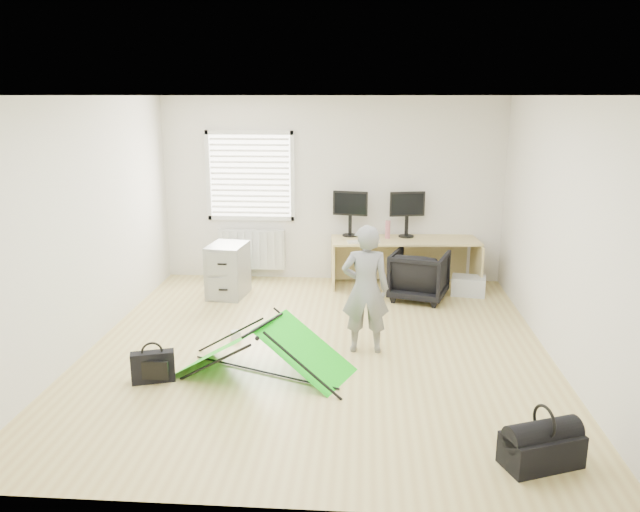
# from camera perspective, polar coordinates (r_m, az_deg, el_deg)

# --- Properties ---
(ground) EXTENTS (5.50, 5.50, 0.00)m
(ground) POSITION_cam_1_polar(r_m,az_deg,el_deg) (6.93, -0.24, -8.46)
(ground) COLOR tan
(ground) RESTS_ON ground
(back_wall) EXTENTS (5.00, 0.02, 2.70)m
(back_wall) POSITION_cam_1_polar(r_m,az_deg,el_deg) (9.22, 1.07, 6.05)
(back_wall) COLOR silver
(back_wall) RESTS_ON ground
(window) EXTENTS (1.20, 0.06, 1.20)m
(window) POSITION_cam_1_polar(r_m,az_deg,el_deg) (9.30, -6.41, 7.28)
(window) COLOR silver
(window) RESTS_ON back_wall
(radiator) EXTENTS (1.00, 0.12, 0.60)m
(radiator) POSITION_cam_1_polar(r_m,az_deg,el_deg) (9.46, -6.26, 0.63)
(radiator) COLOR silver
(radiator) RESTS_ON back_wall
(desk) EXTENTS (2.13, 0.84, 0.71)m
(desk) POSITION_cam_1_polar(r_m,az_deg,el_deg) (9.06, 7.70, -0.66)
(desk) COLOR tan
(desk) RESTS_ON ground
(filing_cabinet) EXTENTS (0.54, 0.68, 0.73)m
(filing_cabinet) POSITION_cam_1_polar(r_m,az_deg,el_deg) (8.68, -8.41, -1.29)
(filing_cabinet) COLOR gray
(filing_cabinet) RESTS_ON ground
(monitor_left) EXTENTS (0.52, 0.20, 0.48)m
(monitor_left) POSITION_cam_1_polar(r_m,az_deg,el_deg) (9.07, 2.77, 3.34)
(monitor_left) COLOR black
(monitor_left) RESTS_ON desk
(monitor_right) EXTENTS (0.52, 0.22, 0.49)m
(monitor_right) POSITION_cam_1_polar(r_m,az_deg,el_deg) (9.08, 7.93, 3.24)
(monitor_right) COLOR black
(monitor_right) RESTS_ON desk
(keyboard) EXTENTS (0.47, 0.24, 0.02)m
(keyboard) POSITION_cam_1_polar(r_m,az_deg,el_deg) (8.72, 3.99, 1.32)
(keyboard) COLOR beige
(keyboard) RESTS_ON desk
(thermos) EXTENTS (0.09, 0.09, 0.26)m
(thermos) POSITION_cam_1_polar(r_m,az_deg,el_deg) (8.98, 6.21, 2.43)
(thermos) COLOR #AF626E
(thermos) RESTS_ON desk
(office_chair) EXTENTS (0.90, 0.92, 0.67)m
(office_chair) POSITION_cam_1_polar(r_m,az_deg,el_deg) (8.56, 9.05, -1.76)
(office_chair) COLOR black
(office_chair) RESTS_ON ground
(person) EXTENTS (0.52, 0.35, 1.40)m
(person) POSITION_cam_1_polar(r_m,az_deg,el_deg) (6.66, 4.18, -3.05)
(person) COLOR slate
(person) RESTS_ON ground
(kite) EXTENTS (1.82, 1.32, 0.52)m
(kite) POSITION_cam_1_polar(r_m,az_deg,el_deg) (6.27, -5.17, -8.50)
(kite) COLOR #16DD15
(kite) RESTS_ON ground
(storage_crate) EXTENTS (0.51, 0.40, 0.26)m
(storage_crate) POSITION_cam_1_polar(r_m,az_deg,el_deg) (8.94, 13.41, -2.66)
(storage_crate) COLOR silver
(storage_crate) RESTS_ON ground
(tote_bag) EXTENTS (0.36, 0.20, 0.40)m
(tote_bag) POSITION_cam_1_polar(r_m,az_deg,el_deg) (9.41, -7.63, -1.06)
(tote_bag) COLOR #1C8B65
(tote_bag) RESTS_ON ground
(laptop_bag) EXTENTS (0.43, 0.24, 0.31)m
(laptop_bag) POSITION_cam_1_polar(r_m,az_deg,el_deg) (6.33, -15.02, -9.77)
(laptop_bag) COLOR black
(laptop_bag) RESTS_ON ground
(white_box) EXTENTS (0.13, 0.13, 0.10)m
(white_box) POSITION_cam_1_polar(r_m,az_deg,el_deg) (7.23, -7.71, -7.19)
(white_box) COLOR silver
(white_box) RESTS_ON ground
(duffel_bag) EXTENTS (0.65, 0.49, 0.26)m
(duffel_bag) POSITION_cam_1_polar(r_m,az_deg,el_deg) (5.16, 19.59, -16.33)
(duffel_bag) COLOR black
(duffel_bag) RESTS_ON ground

